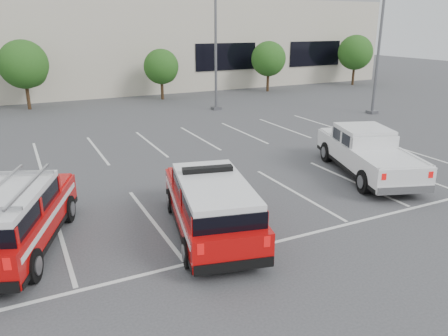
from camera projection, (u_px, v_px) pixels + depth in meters
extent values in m
plane|color=#3C3C3F|center=(230.00, 206.00, 14.72)|extent=(120.00, 120.00, 0.00)
cube|color=silver|center=(182.00, 168.00, 18.55)|extent=(23.00, 15.00, 0.01)
cube|color=#C1B4A3|center=(75.00, 45.00, 40.73)|extent=(60.00, 15.00, 8.00)
cylinder|color=#3F2B19|center=(28.00, 97.00, 31.08)|extent=(0.24, 0.24, 1.84)
sphere|color=#1E4312|center=(23.00, 64.00, 30.38)|extent=(3.37, 3.37, 3.37)
sphere|color=#1E4312|center=(31.00, 71.00, 30.87)|extent=(2.24, 2.24, 2.24)
cylinder|color=#3F2B19|center=(162.00, 90.00, 35.32)|extent=(0.24, 0.24, 1.51)
sphere|color=#1E4312|center=(161.00, 67.00, 34.74)|extent=(2.77, 2.77, 2.77)
sphere|color=#1E4312|center=(165.00, 71.00, 35.21)|extent=(1.85, 1.85, 1.85)
cylinder|color=#3F2B19|center=(268.00, 82.00, 39.48)|extent=(0.24, 0.24, 1.67)
sphere|color=#1E4312|center=(268.00, 59.00, 38.83)|extent=(3.07, 3.07, 3.07)
sphere|color=#1E4312|center=(271.00, 64.00, 39.32)|extent=(2.05, 2.05, 2.05)
cylinder|color=#3F2B19|center=(353.00, 76.00, 43.64)|extent=(0.24, 0.24, 1.84)
sphere|color=#1E4312|center=(355.00, 52.00, 42.93)|extent=(3.37, 3.37, 3.37)
sphere|color=#1E4312|center=(357.00, 57.00, 43.43)|extent=(2.24, 2.24, 2.24)
cube|color=#59595E|center=(216.00, 108.00, 31.25)|extent=(0.60, 0.60, 0.20)
cylinder|color=#59595E|center=(216.00, 37.00, 29.71)|extent=(0.18, 0.18, 10.00)
cube|color=#59595E|center=(372.00, 112.00, 29.90)|extent=(0.60, 0.60, 0.20)
cylinder|color=#59595E|center=(380.00, 37.00, 28.36)|extent=(0.18, 0.18, 10.00)
cube|color=#B40908|center=(210.00, 209.00, 12.65)|extent=(3.13, 5.75, 0.83)
cube|color=black|center=(214.00, 194.00, 11.99)|extent=(2.63, 4.17, 0.44)
cube|color=silver|center=(214.00, 184.00, 11.90)|extent=(2.57, 4.09, 0.16)
cube|color=black|center=(208.00, 169.00, 12.64)|extent=(1.49, 0.59, 0.15)
cube|color=silver|center=(367.00, 156.00, 17.55)|extent=(3.94, 6.41, 0.88)
cube|color=black|center=(363.00, 137.00, 17.85)|extent=(2.51, 2.65, 0.46)
cube|color=silver|center=(364.00, 129.00, 17.75)|extent=(2.46, 2.59, 0.17)
cube|color=#B40908|center=(14.00, 223.00, 11.69)|extent=(3.81, 5.64, 0.86)
cube|color=black|center=(2.00, 208.00, 11.00)|extent=(3.06, 4.04, 0.45)
cube|color=silver|center=(1.00, 196.00, 10.90)|extent=(3.00, 3.96, 0.16)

